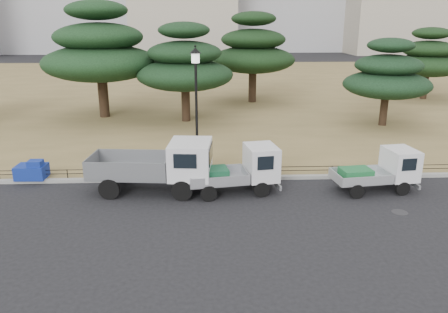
{
  "coord_description": "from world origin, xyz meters",
  "views": [
    {
      "loc": [
        -0.78,
        -15.96,
        6.93
      ],
      "look_at": [
        0.0,
        2.0,
        1.3
      ],
      "focal_mm": 35.0,
      "sensor_mm": 36.0,
      "label": 1
    }
  ],
  "objects_px": {
    "truck_kei_rear": "(381,171)",
    "truck_kei_front": "(240,170)",
    "truck_large": "(159,164)",
    "tarp_pile": "(32,171)",
    "street_lamp": "(196,91)"
  },
  "relations": [
    {
      "from": "truck_kei_front",
      "to": "truck_kei_rear",
      "type": "xyz_separation_m",
      "value": [
        5.92,
        -0.11,
        -0.08
      ]
    },
    {
      "from": "truck_kei_rear",
      "to": "street_lamp",
      "type": "xyz_separation_m",
      "value": [
        -7.72,
        1.86,
        3.1
      ]
    },
    {
      "from": "truck_large",
      "to": "tarp_pile",
      "type": "relative_size",
      "value": 3.95
    },
    {
      "from": "truck_large",
      "to": "street_lamp",
      "type": "height_order",
      "value": "street_lamp"
    },
    {
      "from": "truck_kei_front",
      "to": "truck_kei_rear",
      "type": "height_order",
      "value": "truck_kei_front"
    },
    {
      "from": "truck_kei_rear",
      "to": "tarp_pile",
      "type": "height_order",
      "value": "truck_kei_rear"
    },
    {
      "from": "truck_large",
      "to": "truck_kei_rear",
      "type": "distance_m",
      "value": 9.31
    },
    {
      "from": "truck_kei_front",
      "to": "tarp_pile",
      "type": "bearing_deg",
      "value": 160.54
    },
    {
      "from": "truck_kei_front",
      "to": "street_lamp",
      "type": "height_order",
      "value": "street_lamp"
    },
    {
      "from": "truck_kei_rear",
      "to": "street_lamp",
      "type": "distance_m",
      "value": 8.52
    },
    {
      "from": "truck_kei_rear",
      "to": "truck_kei_front",
      "type": "bearing_deg",
      "value": 171.69
    },
    {
      "from": "truck_large",
      "to": "tarp_pile",
      "type": "height_order",
      "value": "truck_large"
    },
    {
      "from": "truck_kei_rear",
      "to": "tarp_pile",
      "type": "xyz_separation_m",
      "value": [
        -15.11,
        1.78,
        -0.4
      ]
    },
    {
      "from": "street_lamp",
      "to": "tarp_pile",
      "type": "distance_m",
      "value": 8.18
    },
    {
      "from": "truck_large",
      "to": "truck_kei_front",
      "type": "relative_size",
      "value": 1.33
    }
  ]
}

